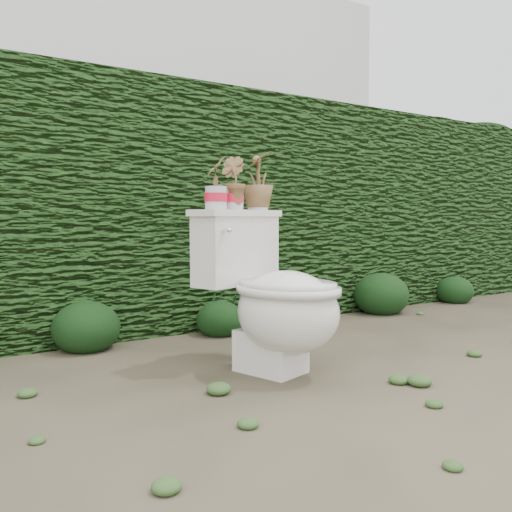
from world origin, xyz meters
TOP-DOWN VIEW (x-y plane):
  - ground at (0.00, 0.00)m, footprint 60.00×60.00m
  - hedge at (0.00, 1.60)m, footprint 8.00×1.00m
  - house_wall at (0.60, 6.00)m, footprint 8.00×3.50m
  - toilet at (-0.12, 0.10)m, footprint 0.63×0.78m
  - potted_plant_left at (-0.32, 0.28)m, footprint 0.13×0.15m
  - potted_plant_center at (-0.21, 0.32)m, footprint 0.13×0.15m
  - potted_plant_right at (-0.03, 0.37)m, footprint 0.22×0.22m
  - liriope_clump_2 at (-0.74, 1.05)m, footprint 0.38×0.38m
  - liriope_clump_3 at (0.09, 0.98)m, footprint 0.30×0.30m
  - liriope_clump_4 at (0.77, 1.06)m, footprint 0.38×0.38m
  - liriope_clump_5 at (1.52, 0.98)m, footprint 0.43×0.43m
  - liriope_clump_6 at (2.46, 1.01)m, footprint 0.32×0.32m

SIDE VIEW (x-z plane):
  - ground at x=0.00m, z-range 0.00..0.00m
  - liriope_clump_3 at x=0.09m, z-range 0.00..0.24m
  - liriope_clump_6 at x=2.46m, z-range 0.00..0.26m
  - liriope_clump_2 at x=-0.74m, z-range 0.00..0.30m
  - liriope_clump_4 at x=0.77m, z-range 0.00..0.30m
  - liriope_clump_5 at x=1.52m, z-range 0.00..0.34m
  - toilet at x=-0.12m, z-range -0.03..0.74m
  - hedge at x=0.00m, z-range 0.00..1.60m
  - potted_plant_left at x=-0.32m, z-range 0.78..1.01m
  - potted_plant_center at x=-0.21m, z-range 0.78..1.03m
  - potted_plant_right at x=-0.03m, z-range 0.78..1.06m
  - house_wall at x=0.60m, z-range 0.00..4.00m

